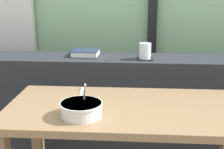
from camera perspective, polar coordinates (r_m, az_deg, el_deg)
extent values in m
cube|color=#23262B|center=(2.12, 2.17, -7.59)|extent=(2.80, 0.31, 0.82)
cube|color=brown|center=(1.95, -13.72, -12.90)|extent=(0.06, 0.06, 0.67)
cube|color=#846647|center=(1.49, 3.52, -6.65)|extent=(1.22, 0.57, 0.03)
cube|color=black|center=(1.94, 6.19, 2.93)|extent=(0.10, 0.10, 0.00)
cylinder|color=white|center=(1.93, 6.24, 4.45)|extent=(0.08, 0.08, 0.10)
cylinder|color=#CC4C38|center=(1.94, 6.23, 3.96)|extent=(0.07, 0.07, 0.06)
cube|color=#1E2D47|center=(2.04, -4.99, 3.55)|extent=(0.18, 0.16, 0.00)
cube|color=silver|center=(2.03, -5.00, 4.05)|extent=(0.18, 0.15, 0.03)
cube|color=#1E2D47|center=(2.03, -5.02, 4.55)|extent=(0.18, 0.16, 0.00)
cube|color=#1E2D47|center=(2.05, -7.43, 4.09)|extent=(0.01, 0.15, 0.04)
cylinder|color=silver|center=(1.37, -5.80, -6.56)|extent=(0.18, 0.18, 0.07)
cylinder|color=silver|center=(1.36, -5.84, -5.44)|extent=(0.19, 0.19, 0.01)
cylinder|color=#9E5B33|center=(1.37, -5.80, -6.77)|extent=(0.16, 0.16, 0.05)
cylinder|color=silver|center=(1.38, -5.25, -4.01)|extent=(0.04, 0.10, 0.14)
ellipsoid|color=silver|center=(1.41, -5.07, -5.50)|extent=(0.03, 0.05, 0.01)
cube|color=silver|center=(1.68, -5.76, -3.34)|extent=(0.03, 0.17, 0.01)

